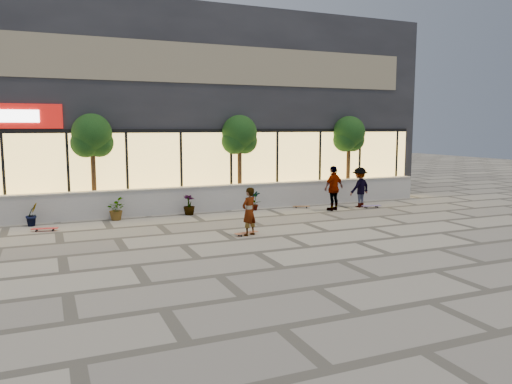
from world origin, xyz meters
name	(u,v)px	position (x,y,z in m)	size (l,w,h in m)	color
ground	(256,253)	(0.00, 0.00, 0.00)	(80.00, 80.00, 0.00)	#9D9888
planter_wall	(188,200)	(0.00, 7.00, 0.52)	(22.00, 0.42, 1.04)	beige
retail_building	(157,110)	(0.00, 12.49, 4.25)	(24.00, 9.17, 8.50)	black
shrub_b	(32,214)	(-5.70, 6.45, 0.41)	(0.45, 0.36, 0.81)	black
shrub_c	(115,209)	(-2.90, 6.45, 0.41)	(0.73, 0.63, 0.81)	black
shrub_d	(189,205)	(-0.10, 6.45, 0.41)	(0.45, 0.45, 0.81)	black
shrub_e	(255,200)	(2.70, 6.45, 0.41)	(0.43, 0.29, 0.81)	black
tree_midwest	(92,138)	(-3.50, 7.70, 2.99)	(1.60, 1.50, 3.92)	#4C321B
tree_mideast	(240,137)	(2.50, 7.70, 2.99)	(1.60, 1.50, 3.92)	#4C321B
tree_east	(349,136)	(8.00, 7.70, 2.99)	(1.60, 1.50, 3.92)	#4C321B
skater_center	(249,212)	(0.64, 2.08, 0.77)	(0.56, 0.37, 1.53)	silver
skater_right_near	(334,188)	(5.64, 5.15, 0.92)	(1.08, 0.45, 1.84)	silver
skater_right_far	(360,187)	(7.13, 5.47, 0.85)	(1.10, 0.63, 1.70)	maroon
skateboard_center	(246,233)	(0.57, 2.12, 0.08)	(0.82, 0.38, 0.10)	#9C5033
skateboard_left	(45,229)	(-5.31, 5.31, 0.08)	(0.86, 0.37, 0.10)	red
skateboard_right_near	(301,206)	(4.71, 6.20, 0.07)	(0.73, 0.46, 0.09)	brown
skateboard_right_far	(371,206)	(7.49, 5.10, 0.08)	(0.85, 0.31, 0.10)	#645296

